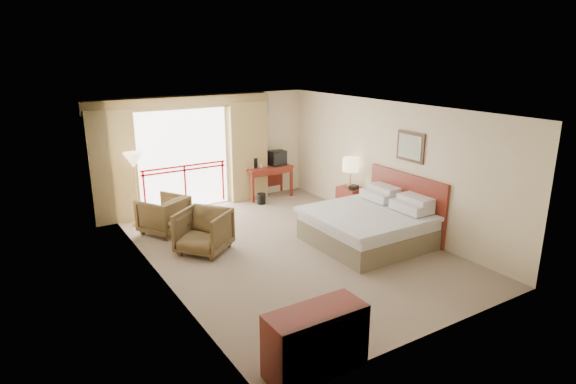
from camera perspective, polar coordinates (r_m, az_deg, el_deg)
floor at (r=9.41m, az=0.18°, el=-6.69°), size 7.00×7.00×0.00m
ceiling at (r=8.71m, az=0.19°, el=9.87°), size 7.00×7.00×0.00m
wall_back at (r=12.00m, az=-8.77°, el=4.95°), size 5.00×0.00×5.00m
wall_front at (r=6.43m, az=17.10°, el=-5.71°), size 5.00×0.00×5.00m
wall_left at (r=7.98m, az=-15.21°, el=-1.25°), size 0.00×7.00×7.00m
wall_right at (r=10.47m, az=11.87°, el=3.13°), size 0.00×7.00×7.00m
balcony_door at (r=11.73m, az=-12.29°, el=3.76°), size 2.40×0.00×2.40m
balcony_railing at (r=11.80m, az=-12.14°, el=1.90°), size 2.09×0.03×1.02m
curtain_left at (r=11.16m, az=-20.05°, el=2.77°), size 1.00×0.26×2.50m
curtain_right at (r=12.24m, az=-4.81°, el=4.83°), size 1.00×0.26×2.50m
valance at (r=11.42m, az=-12.53°, el=10.28°), size 4.40×0.22×0.28m
hvac_vent at (r=12.38m, az=-3.31°, el=10.15°), size 0.50×0.04×0.50m
bed at (r=9.67m, az=9.65°, el=-3.89°), size 2.13×2.06×0.97m
headboard at (r=10.22m, az=13.78°, el=-1.40°), size 0.06×2.10×1.30m
framed_art at (r=9.94m, az=14.30°, el=5.22°), size 0.04×0.72×0.60m
nightstand at (r=11.26m, az=7.45°, el=-1.09°), size 0.51×0.59×0.67m
table_lamp at (r=11.08m, az=7.44°, el=3.18°), size 0.38×0.38×0.66m
phone at (r=11.01m, az=7.81°, el=0.55°), size 0.24×0.22×0.09m
desk at (r=12.57m, az=-2.59°, el=2.31°), size 1.25×0.60×0.82m
tv at (r=12.58m, az=-1.28°, el=4.05°), size 0.42×0.33×0.38m
coffee_maker at (r=12.29m, az=-3.91°, el=3.44°), size 0.14×0.14×0.26m
cup at (r=12.33m, az=-3.17°, el=3.11°), size 0.08×0.08×0.10m
wastebasket at (r=12.05m, az=-3.18°, el=-0.80°), size 0.28×0.28×0.27m
armchair_far at (r=10.54m, az=-14.38°, el=-4.65°), size 1.15×1.16×0.78m
armchair_near at (r=9.40m, az=-9.85°, el=-6.96°), size 1.26×1.25×0.82m
side_table at (r=9.65m, az=-12.64°, el=-4.39°), size 0.45×0.45×0.49m
book at (r=9.59m, az=-12.70°, el=-3.51°), size 0.28×0.29×0.02m
floor_lamp at (r=10.76m, az=-17.84°, el=3.27°), size 0.41×0.41×1.62m
dresser at (r=5.93m, az=3.33°, el=-17.22°), size 1.22×0.52×0.81m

